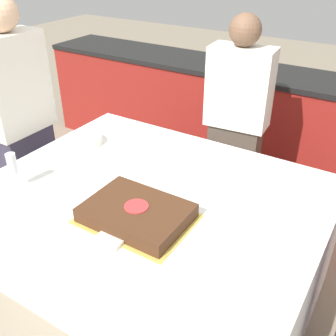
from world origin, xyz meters
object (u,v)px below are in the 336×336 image
object	(u,v)px
wine_glass	(12,165)
person_cutting_cake	(236,129)
cake	(137,213)
person_seated_left	(22,125)
plate_stack	(84,140)

from	to	relation	value
wine_glass	person_cutting_cake	xyz separation A→B (m)	(0.68, 1.22, -0.12)
cake	person_cutting_cake	bearing A→B (deg)	90.00
person_cutting_cake	person_seated_left	distance (m)	1.38
plate_stack	wine_glass	xyz separation A→B (m)	(0.05, -0.55, 0.10)
plate_stack	person_cutting_cake	world-z (taller)	person_cutting_cake
person_seated_left	cake	bearing A→B (deg)	-105.87
plate_stack	wine_glass	distance (m)	0.56
wine_glass	person_cutting_cake	bearing A→B (deg)	60.86
cake	wine_glass	xyz separation A→B (m)	(-0.68, -0.11, 0.09)
wine_glass	person_cutting_cake	world-z (taller)	person_cutting_cake
plate_stack	wine_glass	size ratio (longest dim) A/B	1.18
plate_stack	person_cutting_cake	xyz separation A→B (m)	(0.73, 0.67, -0.01)
plate_stack	wine_glass	world-z (taller)	wine_glass
person_seated_left	wine_glass	bearing A→B (deg)	-133.80
wine_glass	person_seated_left	world-z (taller)	person_seated_left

